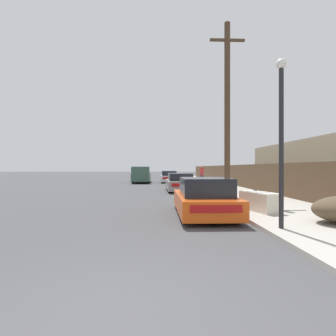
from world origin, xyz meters
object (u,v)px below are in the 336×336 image
Objects in this scene: pickup_truck at (141,175)px; utility_pole at (227,108)px; car_parked_mid at (180,183)px; street_lamp at (281,129)px; parked_sports_car_red at (204,198)px; car_parked_far at (169,177)px; pedestrian at (202,174)px; discarded_fridge at (259,201)px.

pickup_truck is 17.20m from utility_pole.
street_lamp is (1.60, -12.05, 2.05)m from car_parked_mid.
pickup_truck is (-3.45, 20.13, 0.30)m from parked_sports_car_red.
parked_sports_car_red reaches higher than car_parked_mid.
car_parked_far reaches higher than car_parked_mid.
street_lamp is (1.92, -22.94, 2.04)m from car_parked_far.
street_lamp reaches higher than car_parked_mid.
utility_pole reaches higher than pedestrian.
car_parked_mid is at bearing -114.84° from pedestrian.
car_parked_far is 3.11m from pickup_truck.
pedestrian is at bearing 75.21° from discarded_fridge.
car_parked_far reaches higher than discarded_fridge.
discarded_fridge is 0.45× the size of car_parked_far.
discarded_fridge is 1.02× the size of pedestrian.
discarded_fridge is 0.33× the size of pickup_truck.
utility_pole is at bearing -69.97° from car_parked_mid.
car_parked_mid is 2.34× the size of pedestrian.
pedestrian is (0.39, 14.72, 0.60)m from discarded_fridge.
pedestrian reaches higher than car_parked_far.
car_parked_mid is 7.01m from utility_pole.
street_lamp is at bearing -113.91° from discarded_fridge.
street_lamp is at bearing 102.26° from pickup_truck.
street_lamp is at bearing -57.90° from parked_sports_car_red.
parked_sports_car_red reaches higher than discarded_fridge.
car_parked_far is (-0.31, 10.89, 0.01)m from car_parked_mid.
pedestrian reaches higher than car_parked_mid.
car_parked_mid is 0.75× the size of pickup_truck.
utility_pole reaches higher than car_parked_mid.
pickup_truck is 1.30× the size of street_lamp.
car_parked_far is (-2.43, 20.19, 0.16)m from discarded_fridge.
car_parked_mid reaches higher than discarded_fridge.
parked_sports_car_red is 6.26m from utility_pole.
utility_pole reaches higher than pickup_truck.
utility_pole is at bearing 108.63° from pickup_truck.
car_parked_mid is 10.89m from car_parked_far.
utility_pole is (2.01, -5.29, 4.14)m from car_parked_mid.
pedestrian is (0.91, 17.47, -1.60)m from street_lamp.
parked_sports_car_red is 0.75× the size of pickup_truck.
pedestrian reaches higher than parked_sports_car_red.
car_parked_far is at bearing 98.19° from utility_pole.
pickup_truck reaches higher than car_parked_far.
car_parked_mid is at bearing 107.61° from pickup_truck.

